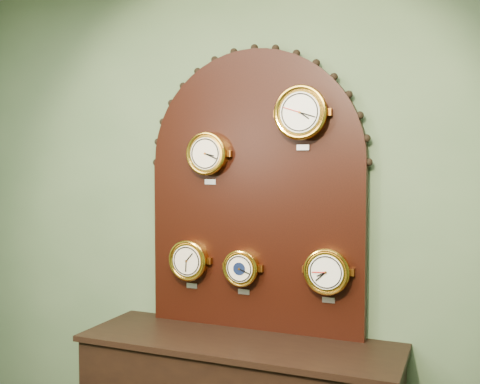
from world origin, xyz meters
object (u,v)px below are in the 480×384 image
at_px(display_board, 254,182).
at_px(hygrometer, 189,260).
at_px(roman_clock, 208,154).
at_px(arabic_clock, 301,113).
at_px(tide_clock, 327,271).
at_px(barometer, 242,268).

relative_size(display_board, hygrometer, 5.49).
bearing_deg(display_board, roman_clock, -164.73).
relative_size(display_board, arabic_clock, 4.70).
bearing_deg(arabic_clock, roman_clock, 179.89).
bearing_deg(display_board, hygrometer, -169.53).
xyz_separation_m(display_board, roman_clock, (-0.24, -0.07, 0.15)).
xyz_separation_m(arabic_clock, tide_clock, (0.14, 0.00, -0.79)).
bearing_deg(barometer, roman_clock, -179.78).
distance_m(hygrometer, barometer, 0.31).
distance_m(display_board, barometer, 0.47).
xyz_separation_m(display_board, barometer, (-0.05, -0.07, -0.46)).
xyz_separation_m(arabic_clock, hygrometer, (-0.64, 0.00, -0.79)).
relative_size(arabic_clock, barometer, 1.30).
relative_size(barometer, tide_clock, 0.87).
bearing_deg(display_board, arabic_clock, -13.64).
distance_m(arabic_clock, hygrometer, 1.02).
height_order(roman_clock, hygrometer, roman_clock).
distance_m(barometer, tide_clock, 0.46).
xyz_separation_m(barometer, tide_clock, (0.46, -0.00, 0.02)).
relative_size(roman_clock, hygrometer, 1.02).
bearing_deg(arabic_clock, display_board, 166.36).
xyz_separation_m(hygrometer, tide_clock, (0.78, -0.00, -0.00)).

